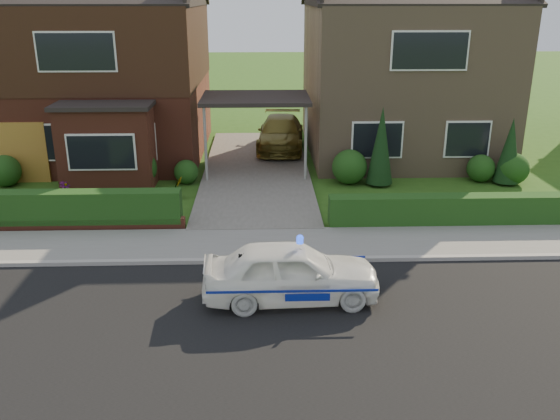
{
  "coord_description": "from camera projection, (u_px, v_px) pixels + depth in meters",
  "views": [
    {
      "loc": [
        0.18,
        -10.05,
        6.12
      ],
      "look_at": [
        0.63,
        3.5,
        1.2
      ],
      "focal_mm": 38.0,
      "sensor_mm": 36.0,
      "label": 1
    }
  ],
  "objects": [
    {
      "name": "driveway_car",
      "position": [
        281.0,
        133.0,
        24.43
      ],
      "size": [
        2.15,
        4.6,
        1.3
      ],
      "primitive_type": "imported",
      "rotation": [
        0.0,
        0.0,
        -0.07
      ],
      "color": "olive",
      "rests_on": "driveway"
    },
    {
      "name": "carport_link",
      "position": [
        255.0,
        100.0,
        20.91
      ],
      "size": [
        3.8,
        3.0,
        2.77
      ],
      "color": "black",
      "rests_on": "ground"
    },
    {
      "name": "house_left",
      "position": [
        107.0,
        58.0,
        23.11
      ],
      "size": [
        7.5,
        9.53,
        7.25
      ],
      "color": "brown",
      "rests_on": "ground"
    },
    {
      "name": "conifer_a",
      "position": [
        381.0,
        148.0,
        19.85
      ],
      "size": [
        0.9,
        0.9,
        2.6
      ],
      "primitive_type": "cone",
      "color": "black",
      "rests_on": "ground"
    },
    {
      "name": "shrub_right_mid",
      "position": [
        481.0,
        168.0,
        20.53
      ],
      "size": [
        0.96,
        0.96,
        0.96
      ],
      "primitive_type": "sphere",
      "color": "#1D3E13",
      "rests_on": "ground"
    },
    {
      "name": "ground",
      "position": [
        254.0,
        330.0,
        11.52
      ],
      "size": [
        120.0,
        120.0,
        0.0
      ],
      "primitive_type": "plane",
      "color": "#295416",
      "rests_on": "ground"
    },
    {
      "name": "road",
      "position": [
        254.0,
        330.0,
        11.52
      ],
      "size": [
        60.0,
        6.0,
        0.02
      ],
      "primitive_type": "cube",
      "color": "black",
      "rests_on": "ground"
    },
    {
      "name": "potted_plant_b",
      "position": [
        177.0,
        188.0,
        18.83
      ],
      "size": [
        0.5,
        0.5,
        0.71
      ],
      "primitive_type": "imported",
      "rotation": [
        0.0,
        0.0,
        0.78
      ],
      "color": "gray",
      "rests_on": "ground"
    },
    {
      "name": "sidewalk",
      "position": [
        255.0,
        244.0,
        15.36
      ],
      "size": [
        60.0,
        2.0,
        0.1
      ],
      "primitive_type": "cube",
      "color": "slate",
      "rests_on": "ground"
    },
    {
      "name": "conifer_b",
      "position": [
        509.0,
        153.0,
        20.06
      ],
      "size": [
        0.9,
        0.9,
        2.2
      ],
      "primitive_type": "cone",
      "color": "black",
      "rests_on": "ground"
    },
    {
      "name": "garage_door",
      "position": [
        15.0,
        153.0,
        20.27
      ],
      "size": [
        2.2,
        0.1,
        2.1
      ],
      "primitive_type": "cube",
      "color": "olive",
      "rests_on": "ground"
    },
    {
      "name": "shrub_right_far",
      "position": [
        513.0,
        169.0,
        20.25
      ],
      "size": [
        1.08,
        1.08,
        1.08
      ],
      "primitive_type": "sphere",
      "color": "#1D3E13",
      "rests_on": "ground"
    },
    {
      "name": "potted_plant_c",
      "position": [
        65.0,
        193.0,
        18.45
      ],
      "size": [
        0.49,
        0.49,
        0.67
      ],
      "primitive_type": "imported",
      "rotation": [
        0.0,
        0.0,
        1.19
      ],
      "color": "gray",
      "rests_on": "ground"
    },
    {
      "name": "kerb",
      "position": [
        255.0,
        261.0,
        14.37
      ],
      "size": [
        60.0,
        0.16,
        0.12
      ],
      "primitive_type": "cube",
      "color": "#9E9993",
      "rests_on": "ground"
    },
    {
      "name": "hedge_left",
      "position": [
        47.0,
        229.0,
        16.47
      ],
      "size": [
        7.5,
        0.55,
        0.9
      ],
      "primitive_type": "cube",
      "color": "#1D3E13",
      "rests_on": "ground"
    },
    {
      "name": "shrub_left_near",
      "position": [
        186.0,
        172.0,
        20.33
      ],
      "size": [
        0.84,
        0.84,
        0.84
      ],
      "primitive_type": "sphere",
      "color": "#1D3E13",
      "rests_on": "ground"
    },
    {
      "name": "shrub_left_far",
      "position": [
        5.0,
        171.0,
        20.0
      ],
      "size": [
        1.08,
        1.08,
        1.08
      ],
      "primitive_type": "sphere",
      "color": "#1D3E13",
      "rests_on": "ground"
    },
    {
      "name": "police_car",
      "position": [
        291.0,
        272.0,
        12.46
      ],
      "size": [
        3.42,
        3.78,
        1.43
      ],
      "rotation": [
        0.0,
        0.0,
        1.61
      ],
      "color": "white",
      "rests_on": "ground"
    },
    {
      "name": "dwarf_wall",
      "position": [
        44.0,
        225.0,
        16.26
      ],
      "size": [
        7.7,
        0.25,
        0.36
      ],
      "primitive_type": "cube",
      "color": "brown",
      "rests_on": "ground"
    },
    {
      "name": "driveway",
      "position": [
        256.0,
        170.0,
        21.84
      ],
      "size": [
        3.8,
        12.0,
        0.12
      ],
      "primitive_type": "cube",
      "color": "#666059",
      "rests_on": "ground"
    },
    {
      "name": "house_right",
      "position": [
        401.0,
        61.0,
        23.6
      ],
      "size": [
        7.5,
        8.06,
        7.25
      ],
      "color": "#927559",
      "rests_on": "ground"
    },
    {
      "name": "shrub_left_mid",
      "position": [
        137.0,
        168.0,
        19.91
      ],
      "size": [
        1.32,
        1.32,
        1.32
      ],
      "primitive_type": "sphere",
      "color": "#1D3E13",
      "rests_on": "ground"
    },
    {
      "name": "shrub_right_near",
      "position": [
        349.0,
        167.0,
        20.25
      ],
      "size": [
        1.2,
        1.2,
        1.2
      ],
      "primitive_type": "sphere",
      "color": "#1D3E13",
      "rests_on": "ground"
    },
    {
      "name": "hedge_right",
      "position": [
        461.0,
        226.0,
        16.73
      ],
      "size": [
        7.5,
        0.55,
        0.8
      ],
      "primitive_type": "cube",
      "color": "#1D3E13",
      "rests_on": "ground"
    }
  ]
}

